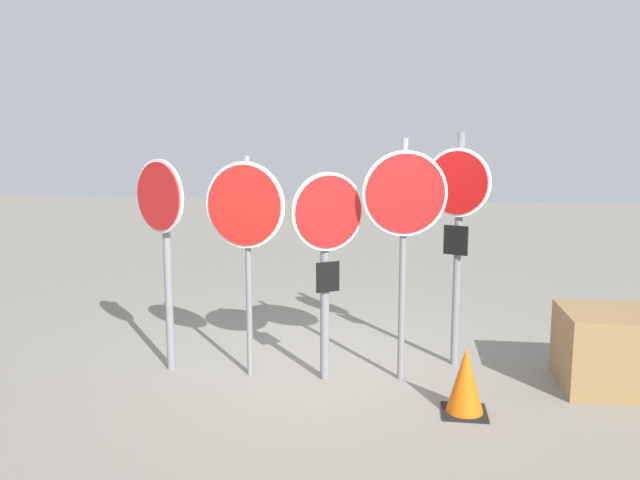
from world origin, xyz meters
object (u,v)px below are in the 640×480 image
stop_sign_2 (327,240)px  stop_sign_4 (457,213)px  stop_sign_1 (245,217)px  traffic_cone_0 (465,381)px  storage_crate (623,350)px  stop_sign_0 (162,223)px  stop_sign_3 (405,211)px

stop_sign_2 → stop_sign_4: stop_sign_4 is taller
stop_sign_1 → traffic_cone_0: bearing=-3.2°
stop_sign_1 → stop_sign_2: bearing=12.9°
stop_sign_4 → traffic_cone_0: 1.81m
stop_sign_4 → stop_sign_2: bearing=-128.4°
traffic_cone_0 → stop_sign_2: bearing=155.0°
stop_sign_4 → storage_crate: stop_sign_4 is taller
traffic_cone_0 → stop_sign_0: bearing=167.5°
stop_sign_2 → traffic_cone_0: stop_sign_2 is taller
storage_crate → stop_sign_0: bearing=-178.2°
stop_sign_0 → stop_sign_1: bearing=28.3°
stop_sign_3 → traffic_cone_0: stop_sign_3 is taller
stop_sign_3 → storage_crate: 2.49m
stop_sign_0 → stop_sign_3: stop_sign_3 is taller
traffic_cone_0 → storage_crate: (1.54, 0.80, 0.08)m
stop_sign_1 → stop_sign_4: (2.08, 0.62, 0.01)m
stop_sign_1 → stop_sign_3: 1.55m
stop_sign_3 → stop_sign_4: (0.54, 0.52, -0.07)m
stop_sign_1 → stop_sign_2: stop_sign_1 is taller
stop_sign_1 → storage_crate: size_ratio=1.94×
stop_sign_3 → storage_crate: stop_sign_3 is taller
stop_sign_3 → traffic_cone_0: bearing=-62.4°
stop_sign_1 → traffic_cone_0: (2.10, -0.60, -1.33)m
stop_sign_1 → traffic_cone_0: stop_sign_1 is taller
stop_sign_0 → traffic_cone_0: 3.30m
stop_sign_3 → storage_crate: bearing=-8.3°
stop_sign_2 → traffic_cone_0: size_ratio=3.45×
stop_sign_0 → stop_sign_3: size_ratio=0.92×
stop_sign_0 → storage_crate: 4.68m
stop_sign_3 → storage_crate: (2.10, 0.10, -1.33)m
stop_sign_4 → stop_sign_3: bearing=-110.1°
stop_sign_3 → storage_crate: size_ratio=2.09×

